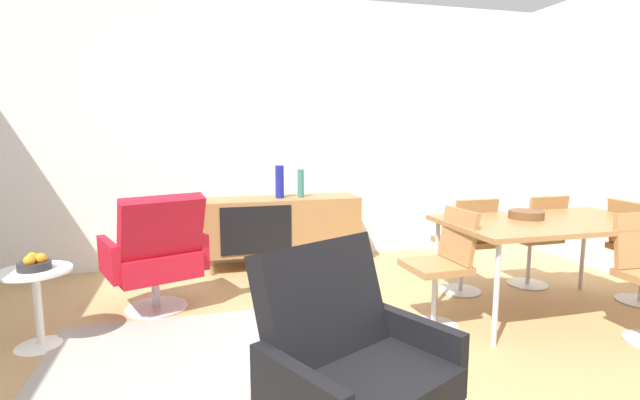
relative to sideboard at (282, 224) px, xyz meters
The scene contains 16 objects.
ground_plane 2.34m from the sideboard, 91.44° to the right, with size 8.32×8.32×0.00m, color tan.
wall_back 1.01m from the sideboard, 100.83° to the left, with size 6.80×0.12×2.80m, color silver.
sideboard is the anchor object (origin of this frame).
vase_cobalt 0.47m from the sideboard, ahead, with size 0.07×0.07×0.29m.
vase_sculptural_dark 0.45m from the sideboard, behind, with size 0.09×0.09×0.34m.
dining_table 2.53m from the sideboard, 46.71° to the right, with size 1.60×0.90×0.74m.
wooden_bowl_on_table 2.37m from the sideboard, 47.25° to the right, with size 0.26×0.26×0.06m, color brown.
dining_chair_back_left 1.87m from the sideboard, 42.78° to the right, with size 0.40×0.43×0.86m.
dining_chair_far_end 3.19m from the sideboard, 34.94° to the right, with size 0.45×0.43×0.86m.
dining_chair_near_window 2.01m from the sideboard, 65.42° to the right, with size 0.45×0.42×0.86m.
dining_chair_back_right 2.43m from the sideboard, 31.49° to the right, with size 0.41×0.43×0.86m.
lounge_chair_red 1.55m from the sideboard, 139.24° to the right, with size 0.85×0.83×0.95m.
armchair_black_shell 3.06m from the sideboard, 95.19° to the right, with size 0.87×0.85×0.95m.
side_table_round 2.38m from the sideboard, 142.64° to the right, with size 0.44×0.44×0.52m.
fruit_bowl 2.37m from the sideboard, 142.62° to the right, with size 0.20×0.20×0.11m.
area_rug 2.20m from the sideboard, 109.58° to the right, with size 2.20×1.70×0.01m, color gray.
Camera 1 is at (-0.80, -2.45, 1.41)m, focal length 26.32 mm.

